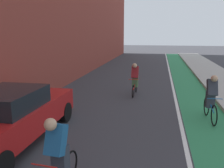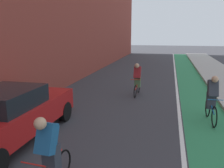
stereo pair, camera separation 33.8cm
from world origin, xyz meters
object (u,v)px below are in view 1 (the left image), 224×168
at_px(parked_sedan_red, 12,115).
at_px(cyclist_trailing, 211,98).
at_px(cyclist_mid, 58,154).
at_px(cyclist_far, 135,79).

bearing_deg(parked_sedan_red, cyclist_trailing, 26.96).
bearing_deg(cyclist_mid, cyclist_trailing, 53.40).
relative_size(parked_sedan_red, cyclist_trailing, 2.65).
bearing_deg(cyclist_trailing, cyclist_mid, -126.60).
relative_size(parked_sedan_red, cyclist_mid, 2.76).
height_order(parked_sedan_red, cyclist_mid, cyclist_mid).
distance_m(cyclist_mid, cyclist_far, 7.77).
relative_size(cyclist_mid, cyclist_trailing, 0.96).
height_order(parked_sedan_red, cyclist_trailing, cyclist_trailing).
distance_m(parked_sedan_red, cyclist_far, 6.48).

